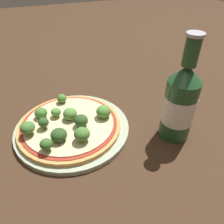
{
  "coord_description": "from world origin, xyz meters",
  "views": [
    {
      "loc": [
        0.41,
        -0.04,
        0.37
      ],
      "look_at": [
        0.03,
        0.1,
        0.06
      ],
      "focal_mm": 35.0,
      "sensor_mm": 36.0,
      "label": 1
    }
  ],
  "objects": [
    {
      "name": "plate",
      "position": [
        -0.01,
        0.01,
        0.01
      ],
      "size": [
        0.28,
        0.28,
        0.01
      ],
      "color": "#A3B293",
      "rests_on": "ground_plane"
    },
    {
      "name": "broccoli_floret_7",
      "position": [
        0.06,
        0.02,
        0.04
      ],
      "size": [
        0.03,
        0.03,
        0.03
      ],
      "color": "#6B8E51",
      "rests_on": "pizza"
    },
    {
      "name": "broccoli_floret_5",
      "position": [
        -0.04,
        -0.02,
        0.04
      ],
      "size": [
        0.02,
        0.02,
        0.02
      ],
      "color": "#6B8E51",
      "rests_on": "pizza"
    },
    {
      "name": "pizza",
      "position": [
        -0.01,
        0.0,
        0.02
      ],
      "size": [
        0.25,
        0.25,
        0.01
      ],
      "color": "tan",
      "rests_on": "plate"
    },
    {
      "name": "broccoli_floret_10",
      "position": [
        -0.05,
        -0.06,
        0.04
      ],
      "size": [
        0.03,
        0.03,
        0.03
      ],
      "color": "#6B8E51",
      "rests_on": "pizza"
    },
    {
      "name": "broccoli_floret_4",
      "position": [
        0.04,
        -0.03,
        0.04
      ],
      "size": [
        0.04,
        0.04,
        0.03
      ],
      "color": "#6B8E51",
      "rests_on": "pizza"
    },
    {
      "name": "broccoli_floret_8",
      "position": [
        -0.01,
        -0.06,
        0.04
      ],
      "size": [
        0.02,
        0.02,
        0.03
      ],
      "color": "#6B8E51",
      "rests_on": "pizza"
    },
    {
      "name": "broccoli_floret_6",
      "position": [
        0.06,
        -0.06,
        0.04
      ],
      "size": [
        0.03,
        0.03,
        0.03
      ],
      "color": "#6B8E51",
      "rests_on": "pizza"
    },
    {
      "name": "broccoli_floret_9",
      "position": [
        -0.02,
        0.01,
        0.04
      ],
      "size": [
        0.03,
        0.03,
        0.03
      ],
      "color": "#6B8E51",
      "rests_on": "pizza"
    },
    {
      "name": "broccoli_floret_3",
      "position": [
        -0.1,
        0.0,
        0.04
      ],
      "size": [
        0.03,
        0.03,
        0.02
      ],
      "color": "#6B8E51",
      "rests_on": "pizza"
    },
    {
      "name": "beer_bottle",
      "position": [
        0.09,
        0.23,
        0.09
      ],
      "size": [
        0.07,
        0.07,
        0.24
      ],
      "color": "#234C28",
      "rests_on": "ground_plane"
    },
    {
      "name": "ground_plane",
      "position": [
        0.0,
        0.0,
        0.0
      ],
      "size": [
        3.0,
        3.0,
        0.0
      ],
      "primitive_type": "plane",
      "color": "#3D2819"
    },
    {
      "name": "broccoli_floret_2",
      "position": [
        0.01,
        0.03,
        0.04
      ],
      "size": [
        0.03,
        0.03,
        0.03
      ],
      "color": "#6B8E51",
      "rests_on": "pizza"
    },
    {
      "name": "broccoli_floret_0",
      "position": [
        -0.0,
        0.09,
        0.04
      ],
      "size": [
        0.04,
        0.04,
        0.03
      ],
      "color": "#6B8E51",
      "rests_on": "pizza"
    },
    {
      "name": "broccoli_floret_1",
      "position": [
        0.0,
        -0.09,
        0.04
      ],
      "size": [
        0.03,
        0.03,
        0.03
      ],
      "color": "#6B8E51",
      "rests_on": "pizza"
    }
  ]
}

